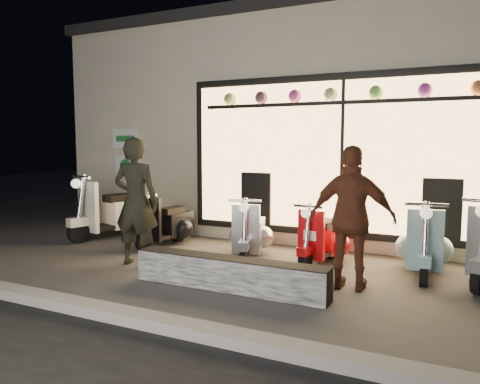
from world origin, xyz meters
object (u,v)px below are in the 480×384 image
at_px(scooter_red, 325,238).
at_px(man, 136,202).
at_px(woman, 352,218).
at_px(scooter_silver, 250,232).
at_px(graffiti_barrier, 229,274).

relative_size(scooter_red, man, 0.67).
xyz_separation_m(scooter_red, woman, (0.65, -1.13, 0.52)).
height_order(scooter_red, man, man).
bearing_deg(man, scooter_silver, -145.76).
height_order(graffiti_barrier, scooter_silver, scooter_silver).
distance_m(man, woman, 3.07).
bearing_deg(scooter_silver, graffiti_barrier, -90.57).
relative_size(scooter_silver, man, 0.70).
xyz_separation_m(man, woman, (3.06, 0.23, -0.05)).
distance_m(graffiti_barrier, scooter_red, 1.94).
relative_size(graffiti_barrier, scooter_red, 2.00).
bearing_deg(scooter_red, man, -142.30).
relative_size(man, woman, 1.06).
height_order(graffiti_barrier, man, man).
height_order(scooter_silver, man, man).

